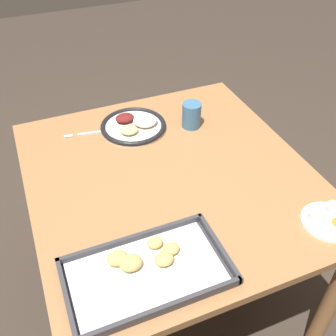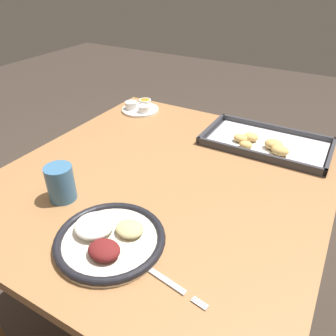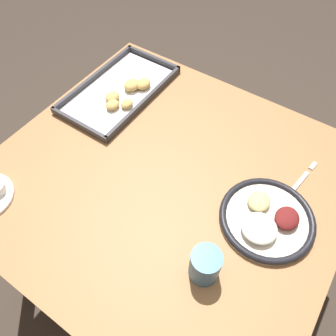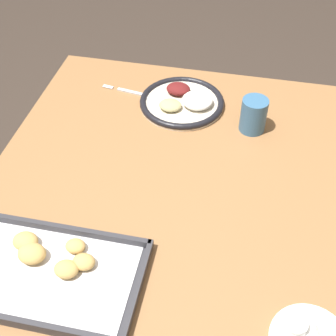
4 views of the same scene
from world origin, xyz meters
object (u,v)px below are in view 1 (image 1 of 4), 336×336
baking_tray (146,269)px  drinking_cup (192,115)px  fork (94,133)px  saucer_plate (329,219)px  dinner_plate (134,125)px

baking_tray → drinking_cup: drinking_cup is taller
fork → saucer_plate: size_ratio=1.29×
fork → baking_tray: size_ratio=0.48×
dinner_plate → drinking_cup: drinking_cup is taller
saucer_plate → baking_tray: size_ratio=0.37×
fork → saucer_plate: bearing=135.7°
fork → baking_tray: baking_tray is taller
baking_tray → fork: bearing=-92.3°
fork → drinking_cup: (-0.38, 0.10, 0.05)m
dinner_plate → baking_tray: dinner_plate is taller
dinner_plate → drinking_cup: (-0.22, 0.07, 0.04)m
baking_tray → drinking_cup: (-0.41, -0.59, 0.04)m
dinner_plate → baking_tray: size_ratio=0.60×
baking_tray → drinking_cup: 0.72m
fork → saucer_plate: saucer_plate is taller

